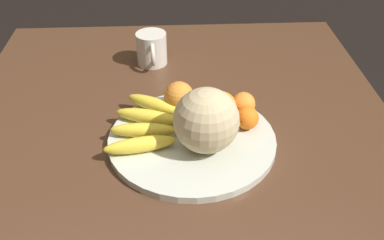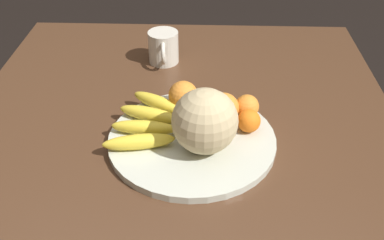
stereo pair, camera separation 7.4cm
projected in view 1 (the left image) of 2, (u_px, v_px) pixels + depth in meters
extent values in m
cube|color=#4C301E|center=(179.00, 165.00, 1.03)|extent=(1.47, 1.11, 0.04)
cube|color=#4C301E|center=(294.00, 123.00, 1.80)|extent=(0.07, 0.07, 0.71)
cube|color=#4C301E|center=(56.00, 130.00, 1.76)|extent=(0.07, 0.07, 0.71)
cylinder|color=beige|center=(192.00, 140.00, 1.06)|extent=(0.40, 0.40, 0.02)
torus|color=#47382D|center=(192.00, 139.00, 1.06)|extent=(0.40, 0.40, 0.01)
sphere|color=#C6B284|center=(206.00, 120.00, 0.99)|extent=(0.15, 0.15, 0.15)
sphere|color=brown|center=(180.00, 126.00, 1.06)|extent=(0.03, 0.03, 0.03)
ellipsoid|color=yellow|center=(154.00, 104.00, 1.14)|extent=(0.11, 0.15, 0.03)
ellipsoid|color=yellow|center=(148.00, 117.00, 1.09)|extent=(0.08, 0.17, 0.04)
ellipsoid|color=yellow|center=(143.00, 130.00, 1.05)|extent=(0.04, 0.16, 0.03)
ellipsoid|color=yellow|center=(140.00, 145.00, 1.01)|extent=(0.07, 0.17, 0.04)
sphere|color=orange|center=(221.00, 107.00, 1.09)|extent=(0.08, 0.08, 0.08)
sphere|color=orange|center=(179.00, 96.00, 1.13)|extent=(0.08, 0.08, 0.08)
sphere|color=orange|center=(247.00, 118.00, 1.07)|extent=(0.06, 0.06, 0.06)
sphere|color=orange|center=(243.00, 104.00, 1.12)|extent=(0.06, 0.06, 0.06)
cylinder|color=beige|center=(152.00, 48.00, 1.36)|extent=(0.09, 0.09, 0.10)
torus|color=beige|center=(153.00, 55.00, 1.32)|extent=(0.07, 0.02, 0.07)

